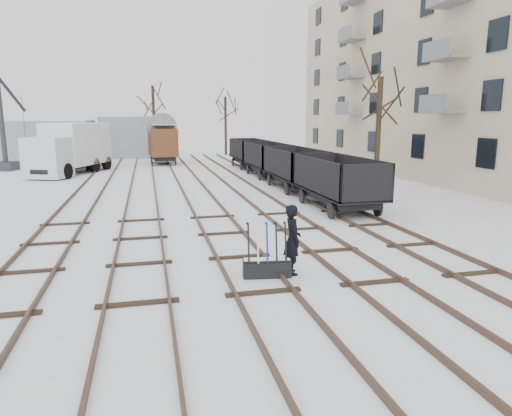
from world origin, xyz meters
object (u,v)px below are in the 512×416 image
at_px(ground_frame, 267,267).
at_px(worker, 293,240).
at_px(panel_van, 76,156).
at_px(lorry, 71,148).
at_px(crane, 5,144).
at_px(box_van_wagon, 162,141).
at_px(freight_wagon_a, 337,190).

xyz_separation_m(ground_frame, worker, (0.75, 0.10, 0.69)).
bearing_deg(worker, panel_van, 20.06).
bearing_deg(lorry, panel_van, 114.21).
xyz_separation_m(lorry, crane, (-5.72, 4.04, 0.13)).
height_order(ground_frame, panel_van, panel_van).
relative_size(lorry, crane, 1.10).
xyz_separation_m(lorry, panel_van, (-0.14, 3.46, -0.88)).
bearing_deg(box_van_wagon, freight_wagon_a, -77.51).
height_order(lorry, panel_van, lorry).
xyz_separation_m(freight_wagon_a, lorry, (-14.31, 17.78, 1.06)).
bearing_deg(ground_frame, worker, 15.51).
relative_size(freight_wagon_a, panel_van, 1.21).
bearing_deg(ground_frame, crane, 123.49).
height_order(ground_frame, crane, crane).
bearing_deg(crane, panel_van, 8.49).
bearing_deg(panel_van, lorry, -85.19).
height_order(freight_wagon_a, panel_van, freight_wagon_a).
bearing_deg(worker, box_van_wagon, 6.15).
bearing_deg(box_van_wagon, worker, -89.99).
relative_size(worker, lorry, 0.22).
distance_m(freight_wagon_a, lorry, 22.84).
bearing_deg(ground_frame, lorry, 116.36).
relative_size(ground_frame, box_van_wagon, 0.30).
xyz_separation_m(panel_van, crane, (-5.57, 0.58, 1.02)).
bearing_deg(freight_wagon_a, box_van_wagon, 106.62).
distance_m(freight_wagon_a, crane, 29.64).
xyz_separation_m(box_van_wagon, crane, (-12.82, -2.30, -0.01)).
bearing_deg(panel_van, worker, -69.52).
distance_m(ground_frame, worker, 1.02).
xyz_separation_m(ground_frame, freight_wagon_a, (5.61, 8.29, 0.65)).
height_order(worker, panel_van, panel_van).
bearing_deg(lorry, ground_frame, -49.72).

